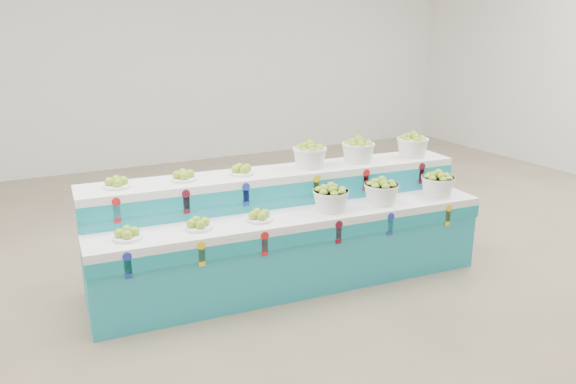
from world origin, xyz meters
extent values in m
plane|color=brown|center=(0.00, 0.00, 0.00)|extent=(10.00, 10.00, 0.00)
plane|color=silver|center=(0.00, 5.00, 2.00)|extent=(10.00, 0.00, 10.00)
cylinder|color=white|center=(-2.41, -0.23, 0.77)|extent=(0.25, 0.25, 0.10)
cylinder|color=white|center=(-1.84, -0.27, 0.77)|extent=(0.25, 0.25, 0.10)
cylinder|color=white|center=(-1.31, -0.31, 0.77)|extent=(0.25, 0.25, 0.10)
cylinder|color=white|center=(-2.38, 0.23, 1.07)|extent=(0.25, 0.25, 0.10)
cylinder|color=white|center=(-1.81, 0.19, 1.07)|extent=(0.25, 0.25, 0.10)
cylinder|color=white|center=(-1.27, 0.15, 1.07)|extent=(0.25, 0.25, 0.10)
camera|label=1|loc=(-3.18, -4.49, 2.35)|focal=35.17mm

